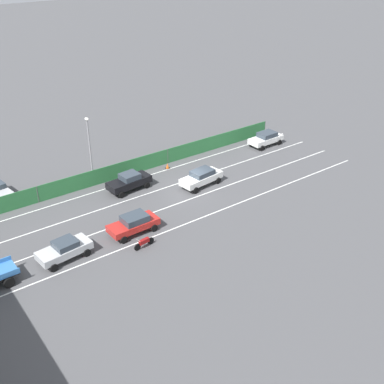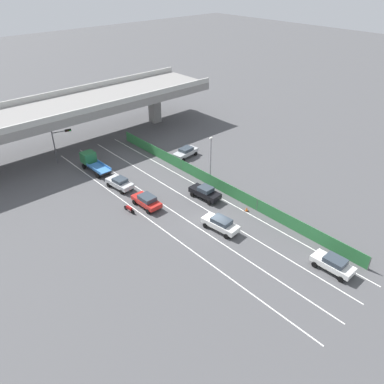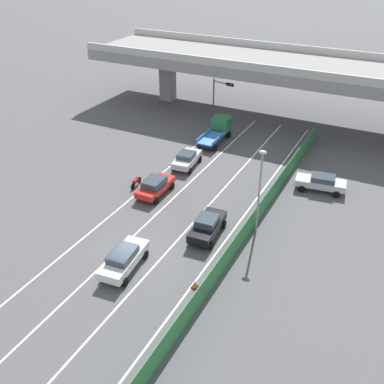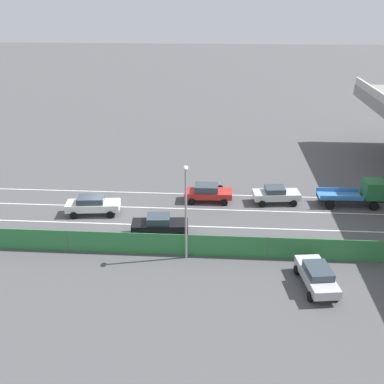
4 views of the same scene
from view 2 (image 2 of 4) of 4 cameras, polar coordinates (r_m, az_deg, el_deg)
The scene contains 18 objects.
ground_plane at distance 46.33m, azimuth 3.25°, elevation -4.98°, with size 300.00×300.00×0.00m, color #4C4C4F.
lane_line_left_edge at distance 47.49m, azimuth -6.28°, elevation -4.12°, with size 0.14×48.14×0.01m, color silver.
lane_line_mid_left at distance 49.12m, azimuth -3.13°, elevation -2.63°, with size 0.14×48.14×0.01m, color silver.
lane_line_mid_right at distance 50.92m, azimuth -0.20°, elevation -1.23°, with size 0.14×48.14×0.01m, color silver.
lane_line_right_edge at distance 52.87m, azimuth 2.51°, elevation 0.07°, with size 0.14×48.14×0.01m, color silver.
elevated_overpass at distance 67.42m, azimuth -16.57°, elevation 11.92°, with size 48.75×11.64×8.12m.
green_fence at distance 53.23m, azimuth 3.54°, elevation 1.34°, with size 0.10×44.24×1.71m.
car_sedan_silver at distance 54.11m, azimuth -10.63°, elevation 1.36°, with size 2.36×4.37×1.56m.
car_hatchback_white at distance 45.15m, azimuth 4.25°, elevation -4.67°, with size 2.34×4.74×1.64m.
car_sedan_white at distance 42.19m, azimuth 20.16°, elevation -9.89°, with size 2.08×4.32×1.63m.
car_sedan_black at distance 50.91m, azimuth 1.94°, elevation -0.02°, with size 2.27×4.55×1.73m.
car_sedan_red at distance 49.55m, azimuth -6.72°, elevation -1.25°, with size 2.09×4.36×1.62m.
flatbed_truck_blue at distance 59.97m, azimuth -14.58°, elevation 4.39°, with size 2.27×5.73×2.43m.
motorcycle at distance 49.04m, azimuth -9.27°, elevation -2.46°, with size 0.60×1.95×0.93m.
parked_wagon_silver at distance 61.91m, azimuth -0.94°, elevation 5.93°, with size 4.68×2.44×1.56m.
traffic_light at distance 62.46m, azimuth -18.92°, elevation 7.30°, with size 2.92×0.93×5.29m.
street_lamp at distance 52.74m, azimuth 2.78°, elevation 5.31°, with size 0.60×0.36×7.10m.
traffic_cone at distance 49.14m, azimuth 8.08°, elevation -2.53°, with size 0.47×0.47×0.59m.
Camera 2 is at (-26.83, -26.07, 27.33)m, focal length 36.09 mm.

